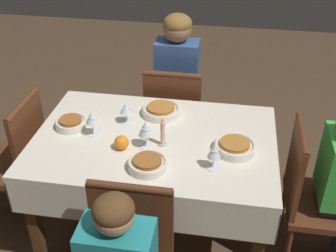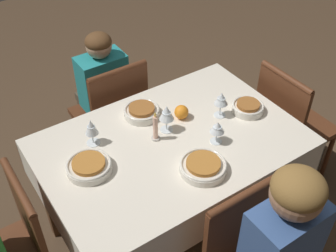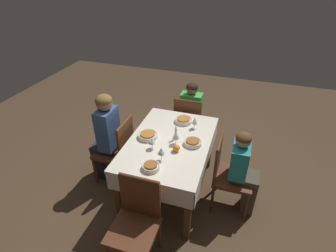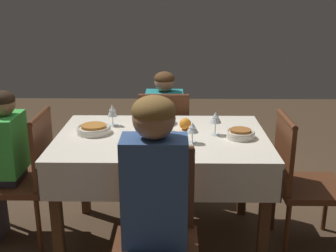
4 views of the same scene
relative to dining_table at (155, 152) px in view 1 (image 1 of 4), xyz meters
The scene contains 16 objects.
ground_plane 0.66m from the dining_table, ahead, with size 8.00×8.00×0.00m, color #4C3826.
dining_table is the anchor object (origin of this frame).
chair_south 0.70m from the dining_table, 90.93° to the right, with size 0.42×0.42×0.90m.
chair_west 0.91m from the dining_table, behind, with size 0.42×0.42×0.90m.
chair_east 0.91m from the dining_table, ahead, with size 0.42×0.42×0.90m.
person_adult_denim 0.83m from the dining_table, 90.76° to the right, with size 0.30×0.34×1.21m.
bowl_south 0.29m from the dining_table, 87.98° to the right, with size 0.23×0.23×0.06m.
wine_glass_south 0.30m from the dining_table, 35.54° to the right, with size 0.07×0.07×0.13m.
bowl_north 0.29m from the dining_table, 93.63° to the left, with size 0.20×0.20×0.06m.
wine_glass_north 0.23m from the dining_table, 71.38° to the left, with size 0.08×0.08×0.16m.
bowl_west 0.46m from the dining_table, behind, with size 0.22×0.22×0.06m.
wine_glass_west 0.44m from the dining_table, 148.63° to the left, with size 0.07×0.07×0.15m.
bowl_east 0.51m from the dining_table, ahead, with size 0.18×0.18×0.06m.
wine_glass_east 0.40m from the dining_table, ahead, with size 0.07×0.07×0.15m.
candle_centerpiece 0.18m from the dining_table, 136.22° to the left, with size 0.05×0.05×0.17m.
orange_fruit 0.24m from the dining_table, 39.20° to the left, with size 0.08×0.08×0.08m, color orange.
Camera 1 is at (-0.39, 1.87, 2.08)m, focal length 45.00 mm.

